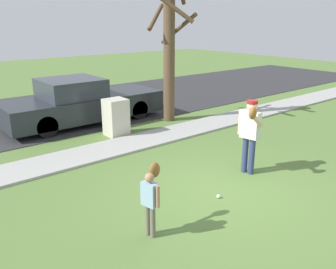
% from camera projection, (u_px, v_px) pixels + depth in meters
% --- Properties ---
extents(ground_plane, '(48.00, 48.00, 0.00)m').
position_uv_depth(ground_plane, '(132.00, 146.00, 9.72)').
color(ground_plane, '#567538').
extents(sidewalk_strip, '(36.00, 1.20, 0.06)m').
position_uv_depth(sidewalk_strip, '(130.00, 144.00, 9.78)').
color(sidewalk_strip, '#A3A39E').
rests_on(sidewalk_strip, ground).
extents(road_surface, '(36.00, 6.80, 0.02)m').
position_uv_depth(road_surface, '(58.00, 110.00, 13.49)').
color(road_surface, '#2D2D30').
rests_on(road_surface, ground).
extents(person_adult, '(0.66, 0.71, 1.66)m').
position_uv_depth(person_adult, '(250.00, 129.00, 7.66)').
color(person_adult, navy).
rests_on(person_adult, ground).
extents(person_child, '(0.47, 0.50, 1.13)m').
position_uv_depth(person_child, '(151.00, 193.00, 5.53)').
color(person_child, '#6B6656').
rests_on(person_child, ground).
extents(baseball, '(0.07, 0.07, 0.07)m').
position_uv_depth(baseball, '(218.00, 196.00, 6.86)').
color(baseball, white).
rests_on(baseball, ground).
extents(utility_cabinet, '(0.61, 0.59, 1.09)m').
position_uv_depth(utility_cabinet, '(116.00, 117.00, 10.46)').
color(utility_cabinet, beige).
rests_on(utility_cabinet, ground).
extents(street_tree_near, '(1.84, 1.88, 4.61)m').
position_uv_depth(street_tree_near, '(169.00, 46.00, 11.43)').
color(street_tree_near, brown).
rests_on(street_tree_near, ground).
extents(parked_pickup_dark, '(5.20, 1.95, 1.48)m').
position_uv_depth(parked_pickup_dark, '(81.00, 103.00, 11.72)').
color(parked_pickup_dark, '#23282D').
rests_on(parked_pickup_dark, road_surface).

